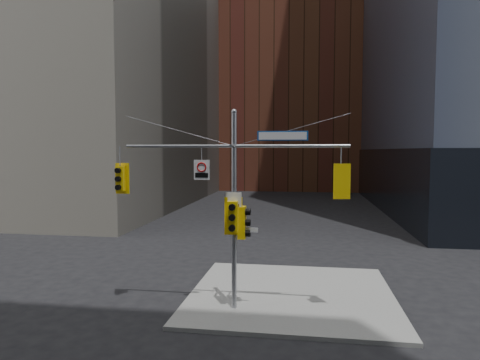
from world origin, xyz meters
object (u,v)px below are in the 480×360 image
(signal_assembly, at_px, (234,191))
(street_sign_blade, at_px, (283,136))
(traffic_light_pole_side, at_px, (243,223))
(traffic_light_pole_front, at_px, (233,217))
(regulatory_sign_arm, at_px, (202,169))
(traffic_light_west_arm, at_px, (120,179))
(traffic_light_east_arm, at_px, (341,181))

(signal_assembly, relative_size, street_sign_blade, 4.54)
(traffic_light_pole_side, height_order, street_sign_blade, street_sign_blade)
(traffic_light_pole_front, height_order, regulatory_sign_arm, regulatory_sign_arm)
(traffic_light_west_arm, relative_size, traffic_light_pole_front, 0.86)
(traffic_light_pole_side, xyz_separation_m, regulatory_sign_arm, (-1.50, -0.03, 1.89))
(traffic_light_pole_side, bearing_deg, traffic_light_west_arm, 90.60)
(regulatory_sign_arm, bearing_deg, traffic_light_west_arm, 179.99)
(traffic_light_pole_side, relative_size, regulatory_sign_arm, 1.62)
(traffic_light_west_arm, bearing_deg, traffic_light_pole_front, 0.42)
(traffic_light_east_arm, height_order, traffic_light_pole_front, traffic_light_east_arm)
(traffic_light_west_arm, height_order, traffic_light_pole_side, traffic_light_west_arm)
(signal_assembly, bearing_deg, traffic_light_pole_front, -90.06)
(traffic_light_west_arm, height_order, street_sign_blade, street_sign_blade)
(signal_assembly, distance_m, traffic_light_east_arm, 3.72)
(traffic_light_pole_side, distance_m, traffic_light_pole_front, 0.49)
(signal_assembly, height_order, traffic_light_pole_front, signal_assembly)
(signal_assembly, distance_m, traffic_light_west_arm, 4.29)
(traffic_light_pole_side, distance_m, street_sign_blade, 3.37)
(traffic_light_east_arm, xyz_separation_m, regulatory_sign_arm, (-4.88, -0.02, 0.37))
(signal_assembly, bearing_deg, traffic_light_pole_side, 1.13)
(traffic_light_east_arm, xyz_separation_m, street_sign_blade, (-1.99, 0.00, 1.55))
(traffic_light_pole_front, xyz_separation_m, street_sign_blade, (1.71, 0.27, 2.83))
(signal_assembly, distance_m, traffic_light_pole_front, 0.93)
(signal_assembly, relative_size, regulatory_sign_arm, 11.20)
(traffic_light_pole_side, distance_m, regulatory_sign_arm, 2.42)
(signal_assembly, height_order, traffic_light_east_arm, signal_assembly)
(traffic_light_pole_front, distance_m, regulatory_sign_arm, 2.04)
(traffic_light_pole_side, height_order, traffic_light_pole_front, traffic_light_pole_front)
(signal_assembly, bearing_deg, traffic_light_west_arm, 179.83)
(traffic_light_east_arm, relative_size, traffic_light_pole_side, 1.04)
(traffic_light_west_arm, distance_m, street_sign_blade, 6.18)
(signal_assembly, distance_m, traffic_light_pole_side, 1.19)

